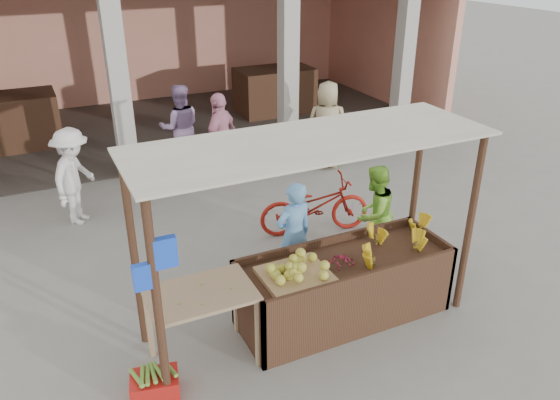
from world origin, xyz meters
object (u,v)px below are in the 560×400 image
red_crate (155,386)px  motorcycle (315,205)px  fruit_stall (344,289)px  vendor_blue (294,232)px  side_table (201,303)px  vendor_green (374,212)px

red_crate → motorcycle: bearing=49.7°
fruit_stall → red_crate: 2.48m
vendor_blue → red_crate: bearing=21.2°
side_table → vendor_green: size_ratio=0.74×
red_crate → motorcycle: 4.00m
vendor_blue → vendor_green: vendor_blue is taller
fruit_stall → vendor_green: (1.10, 1.01, 0.37)m
motorcycle → fruit_stall: bearing=173.2°
vendor_blue → motorcycle: vendor_blue is taller
side_table → vendor_blue: vendor_blue is taller
red_crate → side_table: bearing=37.0°
vendor_green → side_table: bearing=-2.9°
vendor_blue → motorcycle: 1.56m
fruit_stall → motorcycle: bearing=70.7°
red_crate → vendor_blue: bearing=41.5°
fruit_stall → side_table: (-1.81, -0.03, 0.38)m
side_table → vendor_green: 3.09m
side_table → fruit_stall: bearing=1.2°
side_table → vendor_blue: 1.83m
motorcycle → vendor_blue: bearing=153.1°
fruit_stall → motorcycle: 2.21m
fruit_stall → vendor_blue: (-0.24, 0.90, 0.41)m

